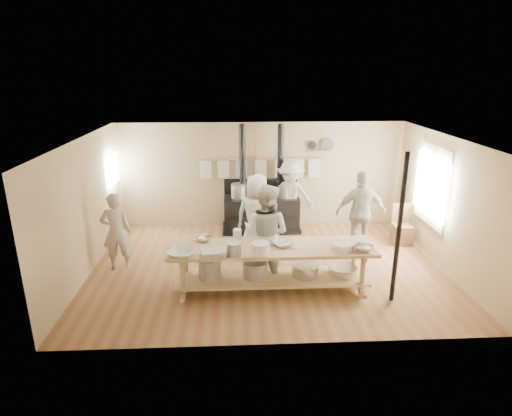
# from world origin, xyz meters

# --- Properties ---
(ground) EXTENTS (7.00, 7.00, 0.00)m
(ground) POSITION_xyz_m (0.00, 0.00, 0.00)
(ground) COLOR brown
(ground) RESTS_ON ground
(room_shell) EXTENTS (7.00, 7.00, 7.00)m
(room_shell) POSITION_xyz_m (0.00, 0.00, 1.62)
(room_shell) COLOR tan
(room_shell) RESTS_ON ground
(window_right) EXTENTS (0.09, 1.50, 1.65)m
(window_right) POSITION_xyz_m (3.47, 0.60, 1.50)
(window_right) COLOR beige
(window_right) RESTS_ON ground
(left_opening) EXTENTS (0.00, 0.90, 0.90)m
(left_opening) POSITION_xyz_m (-3.45, 2.00, 1.60)
(left_opening) COLOR white
(left_opening) RESTS_ON ground
(stove) EXTENTS (1.90, 0.75, 2.60)m
(stove) POSITION_xyz_m (-0.01, 2.12, 0.52)
(stove) COLOR black
(stove) RESTS_ON ground
(towel_rail) EXTENTS (3.00, 0.04, 0.47)m
(towel_rail) POSITION_xyz_m (0.00, 2.40, 1.56)
(towel_rail) COLOR tan
(towel_rail) RESTS_ON ground
(back_wall_shelf) EXTENTS (0.63, 0.14, 0.32)m
(back_wall_shelf) POSITION_xyz_m (1.46, 2.43, 2.00)
(back_wall_shelf) COLOR tan
(back_wall_shelf) RESTS_ON ground
(prep_table) EXTENTS (3.60, 0.90, 0.85)m
(prep_table) POSITION_xyz_m (-0.01, -0.90, 0.52)
(prep_table) COLOR tan
(prep_table) RESTS_ON ground
(support_post) EXTENTS (0.08, 0.08, 2.60)m
(support_post) POSITION_xyz_m (2.05, -1.35, 1.30)
(support_post) COLOR black
(support_post) RESTS_ON ground
(cook_far_left) EXTENTS (0.63, 0.47, 1.58)m
(cook_far_left) POSITION_xyz_m (-2.96, 0.13, 0.79)
(cook_far_left) COLOR beige
(cook_far_left) RESTS_ON ground
(cook_left) EXTENTS (1.14, 1.07, 1.87)m
(cook_left) POSITION_xyz_m (-0.08, -0.47, 0.94)
(cook_left) COLOR beige
(cook_left) RESTS_ON ground
(cook_center) EXTENTS (1.01, 0.82, 1.79)m
(cook_center) POSITION_xyz_m (-0.19, 0.57, 0.90)
(cook_center) COLOR beige
(cook_center) RESTS_ON ground
(cook_right) EXTENTS (1.09, 0.54, 1.80)m
(cook_right) POSITION_xyz_m (2.04, 0.70, 0.90)
(cook_right) COLOR beige
(cook_right) RESTS_ON ground
(cook_by_window) EXTENTS (1.24, 0.85, 1.77)m
(cook_by_window) POSITION_xyz_m (0.67, 1.95, 0.89)
(cook_by_window) COLOR beige
(cook_by_window) RESTS_ON ground
(chair) EXTENTS (0.44, 0.44, 0.90)m
(chair) POSITION_xyz_m (3.15, 1.12, 0.27)
(chair) COLOR brown
(chair) RESTS_ON ground
(bowl_white_a) EXTENTS (0.54, 0.54, 0.11)m
(bowl_white_a) POSITION_xyz_m (-1.55, -1.23, 0.90)
(bowl_white_a) COLOR white
(bowl_white_a) RESTS_ON prep_table
(bowl_steel_a) EXTENTS (0.39, 0.39, 0.09)m
(bowl_steel_a) POSITION_xyz_m (-1.22, -0.57, 0.89)
(bowl_steel_a) COLOR silver
(bowl_steel_a) RESTS_ON prep_table
(bowl_white_b) EXTENTS (0.49, 0.49, 0.10)m
(bowl_white_b) POSITION_xyz_m (0.20, -0.86, 0.90)
(bowl_white_b) COLOR white
(bowl_white_b) RESTS_ON prep_table
(bowl_steel_b) EXTENTS (0.33, 0.33, 0.10)m
(bowl_steel_b) POSITION_xyz_m (1.55, -1.16, 0.90)
(bowl_steel_b) COLOR silver
(bowl_steel_b) RESTS_ON prep_table
(roasting_pan) EXTENTS (0.45, 0.34, 0.09)m
(roasting_pan) POSITION_xyz_m (-1.01, -1.23, 0.90)
(roasting_pan) COLOR #B2B2B7
(roasting_pan) RESTS_ON prep_table
(mixing_bowl_large) EXTENTS (0.55, 0.55, 0.13)m
(mixing_bowl_large) POSITION_xyz_m (1.19, -1.09, 0.92)
(mixing_bowl_large) COLOR silver
(mixing_bowl_large) RESTS_ON prep_table
(bucket_galv) EXTENTS (0.32, 0.32, 0.24)m
(bucket_galv) POSITION_xyz_m (-0.67, -1.23, 0.97)
(bucket_galv) COLOR gray
(bucket_galv) RESTS_ON prep_table
(deep_bowl_enamel) EXTENTS (0.41, 0.41, 0.19)m
(deep_bowl_enamel) POSITION_xyz_m (-0.23, -1.18, 0.95)
(deep_bowl_enamel) COLOR white
(deep_bowl_enamel) RESTS_ON prep_table
(pitcher) EXTENTS (0.20, 0.20, 0.24)m
(pitcher) POSITION_xyz_m (-0.61, -0.65, 0.97)
(pitcher) COLOR white
(pitcher) RESTS_ON prep_table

